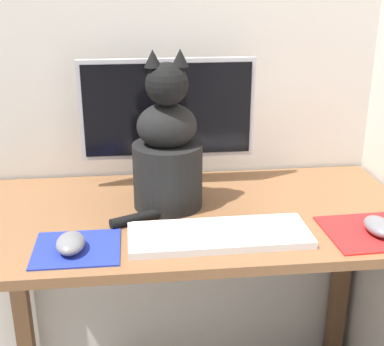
{
  "coord_description": "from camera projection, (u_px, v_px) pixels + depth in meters",
  "views": [
    {
      "loc": [
        -0.15,
        -1.27,
        1.32
      ],
      "look_at": [
        -0.01,
        -0.05,
        0.85
      ],
      "focal_mm": 50.0,
      "sensor_mm": 36.0,
      "label": 1
    }
  ],
  "objects": [
    {
      "name": "desk",
      "position": [
        194.0,
        251.0,
        1.45
      ],
      "size": [
        1.15,
        0.58,
        0.72
      ],
      "color": "brown",
      "rests_on": "ground_plane"
    },
    {
      "name": "monitor",
      "position": [
        168.0,
        118.0,
        1.51
      ],
      "size": [
        0.49,
        0.17,
        0.37
      ],
      "color": "#B2B2B7",
      "rests_on": "desk"
    },
    {
      "name": "keyboard",
      "position": [
        219.0,
        234.0,
        1.26
      ],
      "size": [
        0.43,
        0.16,
        0.02
      ],
      "rotation": [
        0.0,
        0.0,
        0.01
      ],
      "color": "silver",
      "rests_on": "desk"
    },
    {
      "name": "mousepad_left",
      "position": [
        77.0,
        249.0,
        1.22
      ],
      "size": [
        0.2,
        0.17,
        0.0
      ],
      "rotation": [
        0.0,
        0.0,
        -0.0
      ],
      "color": "#1E2D9E",
      "rests_on": "desk"
    },
    {
      "name": "mousepad_right",
      "position": [
        372.0,
        232.0,
        1.3
      ],
      "size": [
        0.23,
        0.21,
        0.0
      ],
      "rotation": [
        0.0,
        0.0,
        0.04
      ],
      "color": "red",
      "rests_on": "desk"
    },
    {
      "name": "computer_mouse_left",
      "position": [
        71.0,
        243.0,
        1.2
      ],
      "size": [
        0.06,
        0.1,
        0.04
      ],
      "color": "slate",
      "rests_on": "mousepad_left"
    },
    {
      "name": "computer_mouse_right",
      "position": [
        379.0,
        226.0,
        1.28
      ],
      "size": [
        0.06,
        0.1,
        0.03
      ],
      "color": "slate",
      "rests_on": "mousepad_right"
    },
    {
      "name": "cat",
      "position": [
        167.0,
        151.0,
        1.39
      ],
      "size": [
        0.25,
        0.24,
        0.42
      ],
      "rotation": [
        0.0,
        0.0,
        0.06
      ],
      "color": "black",
      "rests_on": "desk"
    }
  ]
}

